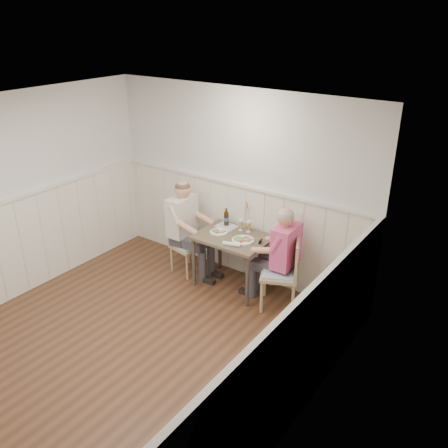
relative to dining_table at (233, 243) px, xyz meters
The scene contains 16 objects.
ground_plane 1.96m from the dining_table, 96.19° to the right, with size 4.50×4.50×0.00m, color #462C1D.
room_shell 2.04m from the dining_table, 96.19° to the right, with size 4.04×4.54×2.60m.
wainscot 1.17m from the dining_table, 99.82° to the right, with size 4.00×4.49×1.34m.
dining_table is the anchor object (origin of this frame).
chair_right 0.81m from the dining_table, ahead, with size 0.59×0.59×0.95m.
chair_left 0.82m from the dining_table, behind, with size 0.45×0.45×0.83m.
man_in_pink 0.73m from the dining_table, ahead, with size 0.62×0.43×1.33m.
diner_cream 0.79m from the dining_table, behind, with size 0.64×0.45×1.39m.
plate_man 0.22m from the dining_table, 14.16° to the right, with size 0.29×0.29×0.07m.
plate_diner 0.26m from the dining_table, behind, with size 0.24×0.24×0.06m.
beer_glass_a 0.32m from the dining_table, 66.62° to the left, with size 0.06×0.06×0.16m.
beer_glass_b 0.30m from the dining_table, 94.07° to the left, with size 0.06×0.06×0.16m.
beer_bottle 0.41m from the dining_table, 138.84° to the left, with size 0.07×0.07×0.25m.
rolled_napkin 0.30m from the dining_table, 58.79° to the right, with size 0.23×0.11×0.05m.
grass_vase 0.42m from the dining_table, 94.23° to the left, with size 0.05×0.05×0.41m.
gingham_mat 0.33m from the dining_table, 140.29° to the left, with size 0.29×0.24×0.01m.
Camera 1 is at (3.33, -2.79, 3.46)m, focal length 38.00 mm.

